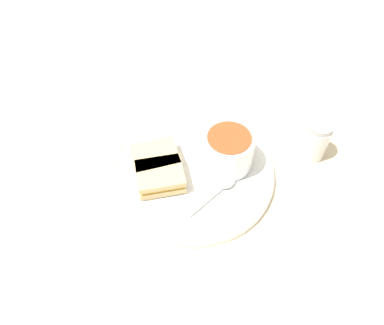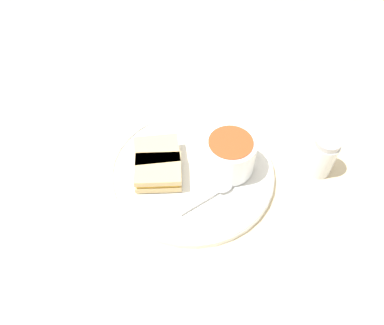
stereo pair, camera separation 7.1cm
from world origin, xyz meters
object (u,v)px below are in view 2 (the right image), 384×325
at_px(spoon, 220,189).
at_px(sandwich_half_near, 157,155).
at_px(soup_bowl, 229,154).
at_px(sandwich_half_far, 158,172).
at_px(salt_shaker, 322,156).

bearing_deg(spoon, sandwich_half_near, 114.58).
xyz_separation_m(soup_bowl, sandwich_half_far, (0.07, -0.12, -0.02)).
xyz_separation_m(spoon, salt_shaker, (-0.12, 0.17, 0.02)).
xyz_separation_m(soup_bowl, salt_shaker, (-0.06, 0.17, -0.01)).
xyz_separation_m(spoon, sandwich_half_near, (-0.03, -0.14, 0.01)).
relative_size(sandwich_half_far, salt_shaker, 1.21).
bearing_deg(spoon, soup_bowl, 38.00).
relative_size(soup_bowl, salt_shaker, 1.12).
bearing_deg(soup_bowl, salt_shaker, 110.83).
bearing_deg(sandwich_half_far, salt_shaker, 115.09).
height_order(soup_bowl, spoon, soup_bowl).
xyz_separation_m(sandwich_half_near, sandwich_half_far, (0.04, 0.02, 0.00)).
relative_size(soup_bowl, spoon, 0.95).
distance_m(soup_bowl, sandwich_half_far, 0.14).
height_order(sandwich_half_near, sandwich_half_far, same).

